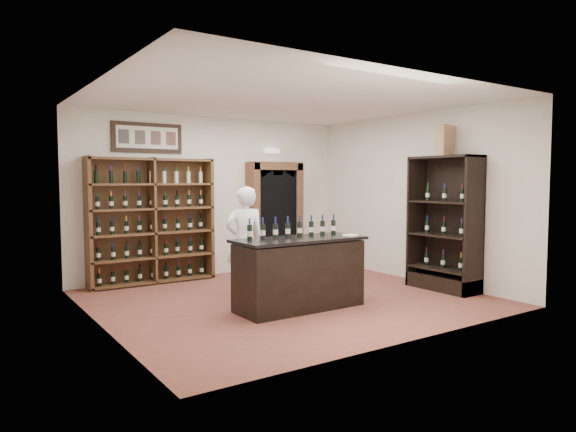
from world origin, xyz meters
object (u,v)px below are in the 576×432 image
object	(u,v)px
wine_shelf	(152,221)
side_cabinet	(445,244)
tasting_counter	(299,274)
counter_bottle_0	(250,232)
shopkeeper	(245,242)
wine_crate	(445,141)

from	to	relation	value
wine_shelf	side_cabinet	bearing A→B (deg)	-40.21
tasting_counter	side_cabinet	distance (m)	2.75
wine_shelf	counter_bottle_0	distance (m)	2.82
shopkeeper	wine_crate	size ratio (longest dim) A/B	3.44
wine_shelf	shopkeeper	xyz separation A→B (m)	(0.84, -1.83, -0.25)
tasting_counter	shopkeeper	size ratio (longest dim) A/B	1.10
wine_shelf	tasting_counter	size ratio (longest dim) A/B	1.17
wine_shelf	shopkeeper	distance (m)	2.03
wine_shelf	tasting_counter	world-z (taller)	wine_shelf
counter_bottle_0	shopkeeper	xyz separation A→B (m)	(0.46, 0.97, -0.25)
wine_shelf	side_cabinet	world-z (taller)	same
tasting_counter	counter_bottle_0	xyz separation A→B (m)	(-0.72, 0.14, 0.61)
side_cabinet	shopkeeper	xyz separation A→B (m)	(-2.98, 1.40, 0.10)
shopkeeper	tasting_counter	bearing A→B (deg)	114.04
tasting_counter	wine_crate	size ratio (longest dim) A/B	3.79
counter_bottle_0	shopkeeper	size ratio (longest dim) A/B	0.18
tasting_counter	wine_crate	xyz separation A→B (m)	(2.70, -0.28, 1.95)
counter_bottle_0	shopkeeper	distance (m)	1.10
wine_shelf	counter_bottle_0	size ratio (longest dim) A/B	7.33
side_cabinet	shopkeeper	size ratio (longest dim) A/B	1.29
counter_bottle_0	wine_crate	world-z (taller)	wine_crate
side_cabinet	shopkeeper	bearing A→B (deg)	154.79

